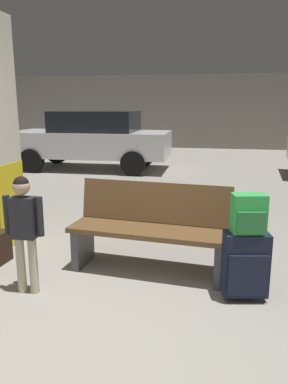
# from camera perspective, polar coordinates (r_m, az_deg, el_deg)

# --- Properties ---
(ground_plane) EXTENTS (18.00, 18.00, 0.10)m
(ground_plane) POSITION_cam_1_polar(r_m,az_deg,el_deg) (6.45, 3.23, -2.41)
(ground_plane) COLOR gray
(garage_back_wall) EXTENTS (18.00, 0.12, 2.80)m
(garage_back_wall) POSITION_cam_1_polar(r_m,az_deg,el_deg) (15.04, 8.03, 11.91)
(garage_back_wall) COLOR gray
(garage_back_wall) RESTS_ON ground_plane
(bench) EXTENTS (1.64, 0.68, 0.89)m
(bench) POSITION_cam_1_polar(r_m,az_deg,el_deg) (3.84, 0.92, -5.56)
(bench) COLOR brown
(bench) RESTS_ON ground_plane
(suitcase) EXTENTS (0.41, 0.29, 0.60)m
(suitcase) POSITION_cam_1_polar(r_m,az_deg,el_deg) (3.43, 15.10, -10.53)
(suitcase) COLOR #191E33
(suitcase) RESTS_ON ground_plane
(backpack_bright) EXTENTS (0.31, 0.24, 0.34)m
(backpack_bright) POSITION_cam_1_polar(r_m,az_deg,el_deg) (3.28, 15.57, -3.30)
(backpack_bright) COLOR green
(backpack_bright) RESTS_ON suitcase
(child) EXTENTS (0.37, 0.21, 1.07)m
(child) POSITION_cam_1_polar(r_m,az_deg,el_deg) (3.47, -17.70, -4.43)
(child) COLOR beige
(child) RESTS_ON ground_plane
(parked_car_far) EXTENTS (4.13, 1.85, 1.51)m
(parked_car_far) POSITION_cam_1_polar(r_m,az_deg,el_deg) (10.07, -7.85, 8.02)
(parked_car_far) COLOR silver
(parked_car_far) RESTS_ON ground_plane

